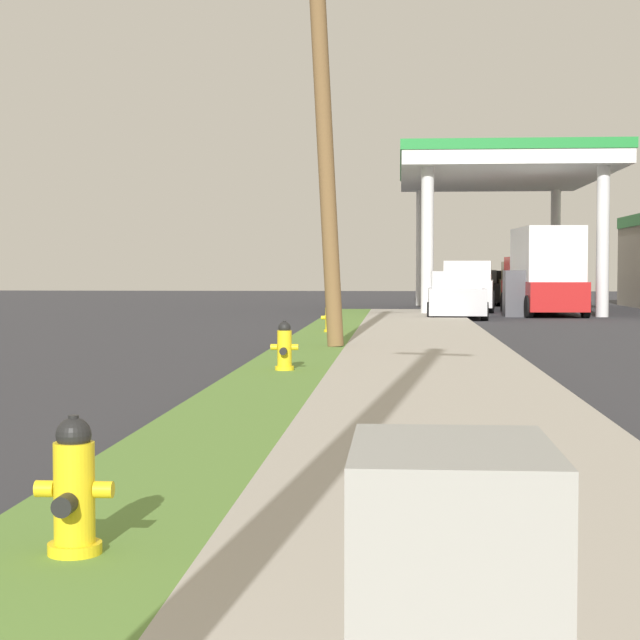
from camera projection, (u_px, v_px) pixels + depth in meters
fire_hydrant_nearest at (74, 494)px, 5.78m from camera, size 0.42×0.37×0.74m
fire_hydrant_second at (284, 349)px, 16.32m from camera, size 0.42×0.38×0.74m
fire_hydrant_third at (330, 319)px, 26.24m from camera, size 0.42×0.37×0.74m
utility_pole_midground at (324, 115)px, 21.15m from camera, size 1.40×0.36×8.89m
car_black_by_near_pump at (502, 289)px, 49.88m from camera, size 1.96×4.51×1.57m
car_silver_by_far_pump at (456, 297)px, 36.14m from camera, size 2.01×4.53×1.57m
truck_tan_at_forecourt at (527, 286)px, 46.24m from camera, size 2.15×5.41×1.97m
truck_red_on_apron at (543, 273)px, 38.84m from camera, size 2.46×6.50×3.11m
truck_white_at_far_bay at (467, 288)px, 42.59m from camera, size 2.57×5.56×1.97m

